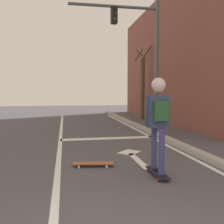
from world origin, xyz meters
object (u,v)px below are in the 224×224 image
Objects in this scene: spare_skateboard at (93,163)px; traffic_signal_mast at (140,44)px; roadside_tree at (142,86)px; skater at (158,112)px; skateboard at (157,173)px.

traffic_signal_mast is at bearing 62.62° from spare_skateboard.
spare_skateboard is at bearing -117.38° from traffic_signal_mast.
traffic_signal_mast is (2.46, 4.75, 3.51)m from spare_skateboard.
roadside_tree is (1.58, 4.57, -1.60)m from traffic_signal_mast.
roadside_tree reaches higher than spare_skateboard.
skater is at bearing -36.86° from spare_skateboard.
roadside_tree is (2.90, 10.17, 0.75)m from skater.
skater reaches higher than spare_skateboard.
roadside_tree is at bearing 66.55° from spare_skateboard.
skater is 6.21m from traffic_signal_mast.
skateboard is at bearing -105.96° from roadside_tree.
skater is 0.33× the size of traffic_signal_mast.
skateboard is at bearing -36.39° from spare_skateboard.
spare_skateboard is at bearing 143.61° from skateboard.
skateboard and spare_skateboard have the same top height.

